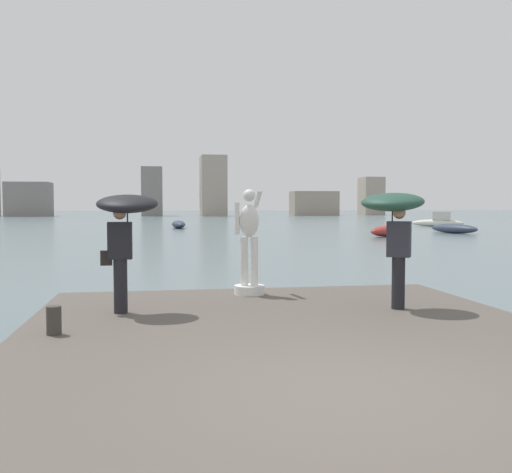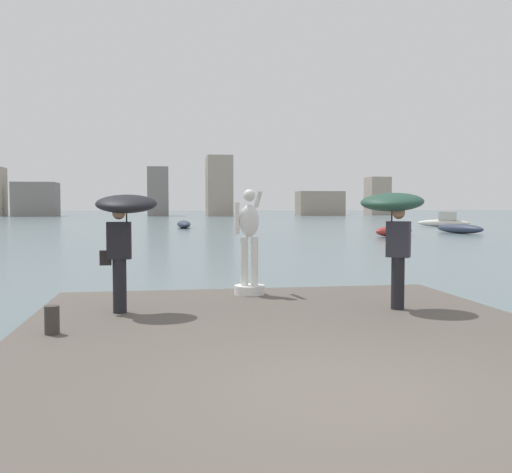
{
  "view_description": "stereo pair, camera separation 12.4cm",
  "coord_description": "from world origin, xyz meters",
  "px_view_note": "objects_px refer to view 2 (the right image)",
  "views": [
    {
      "loc": [
        -1.82,
        -5.08,
        2.15
      ],
      "look_at": [
        0.0,
        5.72,
        1.55
      ],
      "focal_mm": 40.09,
      "sensor_mm": 36.0,
      "label": 1
    },
    {
      "loc": [
        -1.7,
        -5.1,
        2.15
      ],
      "look_at": [
        0.0,
        5.72,
        1.55
      ],
      "focal_mm": 40.09,
      "sensor_mm": 36.0,
      "label": 2
    }
  ],
  "objects_px": {
    "mooring_bollard": "(52,320)",
    "boat_leftward": "(394,231)",
    "boat_mid": "(184,224)",
    "statue_white_figure": "(249,250)",
    "boat_far": "(460,229)",
    "boat_near": "(444,221)",
    "onlooker_left": "(124,220)",
    "onlooker_right": "(394,215)"
  },
  "relations": [
    {
      "from": "onlooker_right",
      "to": "mooring_bollard",
      "type": "bearing_deg",
      "value": -168.07
    },
    {
      "from": "boat_far",
      "to": "boat_leftward",
      "type": "bearing_deg",
      "value": -152.04
    },
    {
      "from": "onlooker_left",
      "to": "mooring_bollard",
      "type": "bearing_deg",
      "value": -120.59
    },
    {
      "from": "boat_near",
      "to": "statue_white_figure",
      "type": "bearing_deg",
      "value": -121.36
    },
    {
      "from": "boat_near",
      "to": "boat_mid",
      "type": "xyz_separation_m",
      "value": [
        -25.97,
        0.97,
        -0.18
      ]
    },
    {
      "from": "onlooker_right",
      "to": "boat_leftward",
      "type": "xyz_separation_m",
      "value": [
        11.69,
        28.12,
        -1.61
      ]
    },
    {
      "from": "boat_mid",
      "to": "boat_far",
      "type": "bearing_deg",
      "value": -33.78
    },
    {
      "from": "mooring_bollard",
      "to": "boat_near",
      "type": "relative_size",
      "value": 0.08
    },
    {
      "from": "mooring_bollard",
      "to": "boat_leftward",
      "type": "bearing_deg",
      "value": 59.8
    },
    {
      "from": "onlooker_right",
      "to": "boat_near",
      "type": "relative_size",
      "value": 0.41
    },
    {
      "from": "onlooker_right",
      "to": "boat_near",
      "type": "xyz_separation_m",
      "value": [
        23.82,
        44.56,
        -1.45
      ]
    },
    {
      "from": "statue_white_figure",
      "to": "boat_far",
      "type": "relative_size",
      "value": 0.45
    },
    {
      "from": "statue_white_figure",
      "to": "onlooker_right",
      "type": "relative_size",
      "value": 1.04
    },
    {
      "from": "statue_white_figure",
      "to": "boat_leftward",
      "type": "relative_size",
      "value": 0.55
    },
    {
      "from": "onlooker_right",
      "to": "mooring_bollard",
      "type": "relative_size",
      "value": 5.18
    },
    {
      "from": "mooring_bollard",
      "to": "boat_mid",
      "type": "height_order",
      "value": "mooring_bollard"
    },
    {
      "from": "boat_leftward",
      "to": "statue_white_figure",
      "type": "bearing_deg",
      "value": -117.88
    },
    {
      "from": "onlooker_right",
      "to": "boat_far",
      "type": "relative_size",
      "value": 0.43
    },
    {
      "from": "statue_white_figure",
      "to": "mooring_bollard",
      "type": "bearing_deg",
      "value": -136.13
    },
    {
      "from": "statue_white_figure",
      "to": "onlooker_left",
      "type": "relative_size",
      "value": 1.06
    },
    {
      "from": "onlooker_right",
      "to": "onlooker_left",
      "type": "bearing_deg",
      "value": 175.6
    },
    {
      "from": "onlooker_left",
      "to": "boat_leftward",
      "type": "xyz_separation_m",
      "value": [
        16.15,
        27.78,
        -1.54
      ]
    },
    {
      "from": "onlooker_right",
      "to": "boat_far",
      "type": "xyz_separation_m",
      "value": [
        18.49,
        31.73,
        -1.62
      ]
    },
    {
      "from": "onlooker_left",
      "to": "mooring_bollard",
      "type": "relative_size",
      "value": 5.1
    },
    {
      "from": "mooring_bollard",
      "to": "onlooker_left",
      "type": "bearing_deg",
      "value": 59.41
    },
    {
      "from": "mooring_bollard",
      "to": "boat_near",
      "type": "distance_m",
      "value": 54.19
    },
    {
      "from": "onlooker_left",
      "to": "boat_mid",
      "type": "xyz_separation_m",
      "value": [
        2.3,
        45.19,
        -1.56
      ]
    },
    {
      "from": "onlooker_right",
      "to": "boat_mid",
      "type": "relative_size",
      "value": 0.42
    },
    {
      "from": "statue_white_figure",
      "to": "boat_far",
      "type": "height_order",
      "value": "statue_white_figure"
    },
    {
      "from": "boat_far",
      "to": "mooring_bollard",
      "type": "bearing_deg",
      "value": -125.93
    },
    {
      "from": "statue_white_figure",
      "to": "boat_far",
      "type": "bearing_deg",
      "value": 55.29
    },
    {
      "from": "onlooker_left",
      "to": "onlooker_right",
      "type": "relative_size",
      "value": 0.99
    },
    {
      "from": "statue_white_figure",
      "to": "mooring_bollard",
      "type": "relative_size",
      "value": 5.39
    },
    {
      "from": "onlooker_left",
      "to": "onlooker_right",
      "type": "bearing_deg",
      "value": -4.4
    },
    {
      "from": "boat_mid",
      "to": "onlooker_left",
      "type": "bearing_deg",
      "value": -92.92
    },
    {
      "from": "statue_white_figure",
      "to": "boat_mid",
      "type": "xyz_separation_m",
      "value": [
        0.03,
        43.63,
        -0.92
      ]
    },
    {
      "from": "onlooker_right",
      "to": "boat_near",
      "type": "bearing_deg",
      "value": 61.88
    },
    {
      "from": "onlooker_right",
      "to": "boat_leftward",
      "type": "height_order",
      "value": "onlooker_right"
    },
    {
      "from": "boat_near",
      "to": "boat_mid",
      "type": "relative_size",
      "value": 1.02
    },
    {
      "from": "onlooker_left",
      "to": "mooring_bollard",
      "type": "height_order",
      "value": "onlooker_left"
    },
    {
      "from": "statue_white_figure",
      "to": "onlooker_left",
      "type": "distance_m",
      "value": 2.83
    },
    {
      "from": "onlooker_right",
      "to": "boat_near",
      "type": "height_order",
      "value": "onlooker_right"
    }
  ]
}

